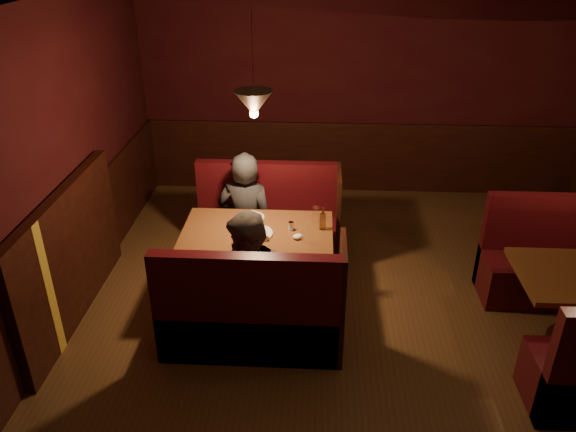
# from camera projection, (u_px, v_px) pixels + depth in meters

# --- Properties ---
(room) EXTENTS (6.02, 7.02, 2.92)m
(room) POSITION_uv_depth(u_px,v_px,m) (355.00, 247.00, 4.66)
(room) COLOR brown
(room) RESTS_ON ground
(main_table) EXTENTS (1.47, 0.89, 1.03)m
(main_table) POSITION_uv_depth(u_px,v_px,m) (259.00, 246.00, 5.55)
(main_table) COLOR #4D2711
(main_table) RESTS_ON ground
(main_bench_far) EXTENTS (1.61, 0.58, 1.10)m
(main_bench_far) POSITION_uv_depth(u_px,v_px,m) (269.00, 228.00, 6.40)
(main_bench_far) COLOR #380909
(main_bench_far) RESTS_ON ground
(main_bench_near) EXTENTS (1.61, 0.58, 1.10)m
(main_bench_near) POSITION_uv_depth(u_px,v_px,m) (252.00, 319.00, 4.93)
(main_bench_near) COLOR #380909
(main_bench_near) RESTS_ON ground
(second_bench_far) EXTENTS (1.50, 0.56, 1.07)m
(second_bench_far) POSITION_uv_depth(u_px,v_px,m) (557.00, 266.00, 5.72)
(second_bench_far) COLOR #380909
(second_bench_far) RESTS_ON ground
(diner_a) EXTENTS (0.66, 0.48, 1.70)m
(diner_a) POSITION_uv_depth(u_px,v_px,m) (245.00, 197.00, 5.98)
(diner_a) COLOR #262626
(diner_a) RESTS_ON ground
(diner_b) EXTENTS (0.95, 0.85, 1.62)m
(diner_b) POSITION_uv_depth(u_px,v_px,m) (251.00, 263.00, 4.89)
(diner_b) COLOR #413930
(diner_b) RESTS_ON ground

